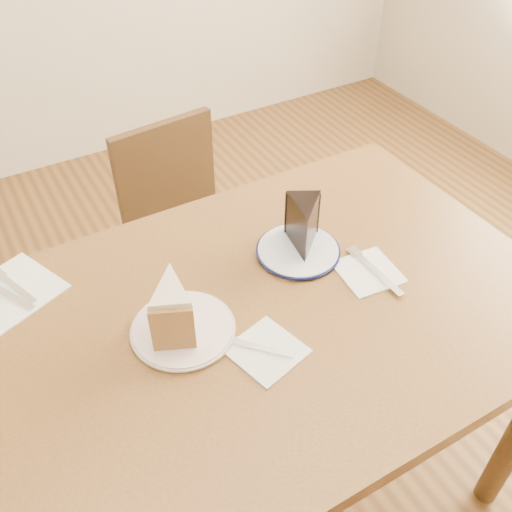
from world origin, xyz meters
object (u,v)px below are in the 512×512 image
object	(u,v)px
plate_cream	(183,329)
carrot_cake	(173,306)
chair_far	(191,237)
plate_navy	(298,251)
chocolate_cake	(304,229)
table	(264,339)

from	to	relation	value
plate_cream	carrot_cake	size ratio (longest dim) A/B	1.80
chair_far	plate_navy	bearing A→B (deg)	89.21
plate_cream	chocolate_cake	xyz separation A→B (m)	(0.33, 0.08, 0.06)
chocolate_cake	chair_far	bearing A→B (deg)	-54.77
chair_far	plate_navy	size ratio (longest dim) A/B	4.37
chair_far	plate_navy	world-z (taller)	chair_far
chair_far	plate_cream	bearing A→B (deg)	59.86
table	chair_far	xyz separation A→B (m)	(0.10, 0.63, -0.22)
chocolate_cake	table	bearing A→B (deg)	62.21
table	plate_cream	xyz separation A→B (m)	(-0.17, 0.02, 0.10)
table	plate_navy	xyz separation A→B (m)	(0.15, 0.11, 0.10)
plate_cream	plate_navy	distance (m)	0.33
table	plate_cream	size ratio (longest dim) A/B	6.19
carrot_cake	chocolate_cake	distance (m)	0.35
chocolate_cake	plate_cream	bearing A→B (deg)	42.81
plate_navy	chocolate_cake	distance (m)	0.06
plate_cream	chocolate_cake	bearing A→B (deg)	14.19
plate_cream	chocolate_cake	distance (m)	0.35
table	chocolate_cake	world-z (taller)	chocolate_cake
plate_navy	carrot_cake	distance (m)	0.34
table	plate_navy	size ratio (longest dim) A/B	6.69
plate_cream	carrot_cake	world-z (taller)	carrot_cake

